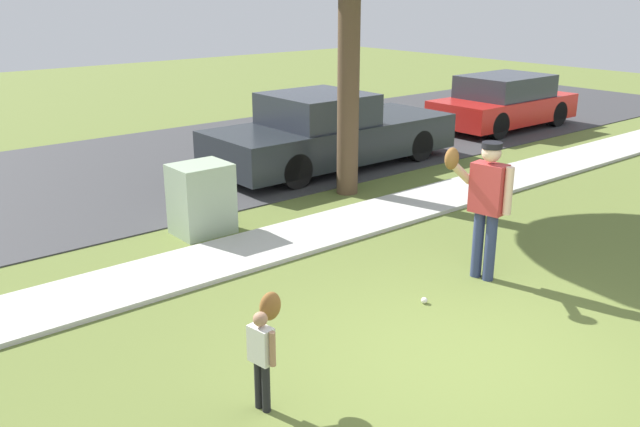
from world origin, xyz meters
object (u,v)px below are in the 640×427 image
Objects in this scene: utility_cabinet at (201,199)px; parked_hatchback_red at (504,102)px; person_adult at (485,196)px; baseball at (424,300)px; person_child at (265,338)px; parked_pickup_dark at (329,133)px.

parked_hatchback_red is (9.91, 1.98, 0.14)m from utility_cabinet.
person_adult is 23.26× the size of baseball.
person_child is at bearing -169.68° from baseball.
person_child is 0.24× the size of parked_hatchback_red.
person_child is 13.21m from parked_hatchback_red.
utility_cabinet is at bearing 101.41° from baseball.
parked_pickup_dark is at bearing -120.24° from person_adult.
person_adult reaches higher than parked_hatchback_red.
person_child is (-3.59, -0.51, -0.44)m from person_adult.
utility_cabinet is 0.20× the size of parked_pickup_dark.
parked_hatchback_red reaches higher than person_child.
utility_cabinet is at bearing -168.71° from parked_hatchback_red.
parked_pickup_dark is 5.95m from parked_hatchback_red.
person_child is 13.13× the size of baseball.
utility_cabinet is at bearing 58.14° from person_child.
baseball is at bearing -148.26° from parked_hatchback_red.
baseball is 10.79m from parked_hatchback_red.
person_child is 0.19× the size of parked_pickup_dark.
baseball is (2.53, 0.46, -0.60)m from person_child.
utility_cabinet is (-0.75, 3.69, 0.48)m from baseball.
parked_pickup_dark is at bearing 24.52° from utility_cabinet.
baseball is at bearing 1.77° from person_child.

